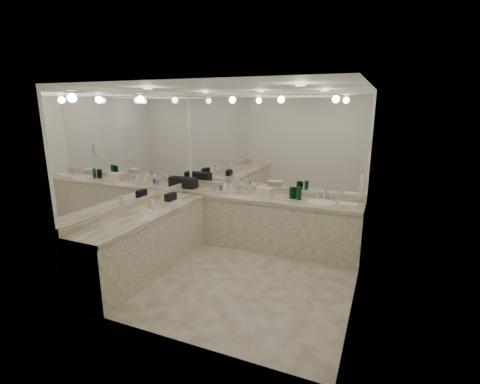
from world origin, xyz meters
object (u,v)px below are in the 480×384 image
at_px(wall_phone, 362,184).
at_px(soap_bottle_c, 267,192).
at_px(sink, 322,203).
at_px(cream_cosmetic_case, 265,192).
at_px(hand_towel, 348,205).
at_px(soap_bottle_a, 225,187).
at_px(soap_bottle_b, 231,189).
at_px(black_toiletry_bag, 188,183).

bearing_deg(wall_phone, soap_bottle_c, 161.75).
relative_size(sink, cream_cosmetic_case, 1.67).
bearing_deg(wall_phone, hand_towel, 114.11).
bearing_deg(hand_towel, soap_bottle_c, 177.04).
height_order(sink, wall_phone, wall_phone).
relative_size(sink, hand_towel, 1.67).
bearing_deg(soap_bottle_a, soap_bottle_b, -30.17).
relative_size(sink, soap_bottle_a, 2.36).
distance_m(black_toiletry_bag, soap_bottle_c, 1.52).
bearing_deg(wall_phone, sink, 140.43).
xyz_separation_m(cream_cosmetic_case, soap_bottle_c, (0.03, -0.00, -0.00)).
height_order(hand_towel, soap_bottle_a, soap_bottle_a).
bearing_deg(cream_cosmetic_case, soap_bottle_b, -165.17).
xyz_separation_m(sink, soap_bottle_a, (-1.69, 0.02, 0.10)).
distance_m(cream_cosmetic_case, hand_towel, 1.36).
xyz_separation_m(hand_towel, soap_bottle_c, (-1.32, 0.07, 0.05)).
bearing_deg(sink, black_toiletry_bag, 179.70).
height_order(sink, cream_cosmetic_case, cream_cosmetic_case).
relative_size(hand_towel, soap_bottle_a, 1.41).
bearing_deg(sink, soap_bottle_a, 179.23).
height_order(cream_cosmetic_case, soap_bottle_c, cream_cosmetic_case).
bearing_deg(hand_towel, soap_bottle_b, 179.85).
bearing_deg(hand_towel, wall_phone, -65.89).
xyz_separation_m(hand_towel, soap_bottle_b, (-1.95, 0.01, 0.06)).
height_order(black_toiletry_bag, hand_towel, black_toiletry_bag).
relative_size(soap_bottle_a, soap_bottle_c, 1.25).
bearing_deg(wall_phone, soap_bottle_a, 167.16).
distance_m(wall_phone, soap_bottle_a, 2.38).
bearing_deg(soap_bottle_a, wall_phone, -12.84).
bearing_deg(soap_bottle_b, cream_cosmetic_case, 6.32).
xyz_separation_m(sink, hand_towel, (0.41, -0.07, 0.03)).
distance_m(soap_bottle_b, soap_bottle_c, 0.63).
height_order(wall_phone, soap_bottle_b, wall_phone).
bearing_deg(sink, hand_towel, -9.43).
xyz_separation_m(black_toiletry_bag, hand_towel, (2.84, -0.08, -0.07)).
xyz_separation_m(sink, soap_bottle_c, (-0.91, 0.00, 0.08)).
distance_m(hand_towel, soap_bottle_a, 2.10).
bearing_deg(sink, soap_bottle_b, -177.65).
bearing_deg(wall_phone, soap_bottle_b, 168.49).
distance_m(soap_bottle_a, soap_bottle_b, 0.17).
xyz_separation_m(black_toiletry_bag, soap_bottle_b, (0.89, -0.08, -0.01)).
height_order(sink, hand_towel, hand_towel).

